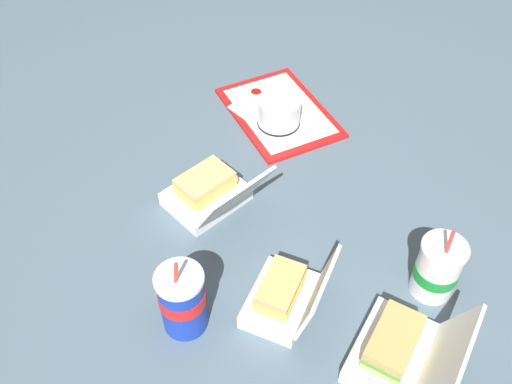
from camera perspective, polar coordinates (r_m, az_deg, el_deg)
name	(u,v)px	position (r m, az deg, el deg)	size (l,w,h in m)	color
ground_plane	(280,206)	(1.47, 2.40, -1.36)	(3.20, 3.20, 0.00)	#4C6070
food_tray	(279,112)	(1.73, 2.31, 7.97)	(0.42, 0.33, 0.01)	red
cake_container	(279,112)	(1.66, 2.31, 7.95)	(0.13, 0.13, 0.08)	black
ketchup_cup	(256,94)	(1.76, 0.00, 9.73)	(0.04, 0.04, 0.02)	white
napkin_stack	(251,108)	(1.73, -0.53, 8.42)	(0.10, 0.10, 0.00)	white
plastic_fork	(291,99)	(1.77, 3.54, 9.27)	(0.11, 0.01, 0.01)	white
clamshell_sandwich_center	(284,296)	(1.25, 2.81, -10.31)	(0.23, 0.23, 0.16)	white
clamshell_sandwich_corner	(209,192)	(1.44, -4.73, -0.02)	(0.25, 0.21, 0.17)	white
clamshell_sandwich_left	(397,349)	(1.22, 13.93, -15.02)	(0.26, 0.26, 0.16)	white
soda_cup_corner	(182,300)	(1.20, -7.37, -10.65)	(0.10, 0.10, 0.23)	#1938B7
soda_cup_center	(437,269)	(1.31, 17.67, -7.32)	(0.10, 0.10, 0.21)	white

